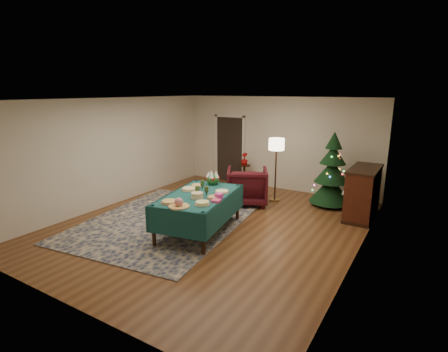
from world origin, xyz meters
The scene contains 24 objects.
room_shell centered at (0.00, 0.00, 1.35)m, with size 7.00×7.00×7.00m.
doorway centered at (-1.60, 3.48, 1.10)m, with size 1.08×0.04×2.16m.
rug centered at (-1.02, -0.37, 0.01)m, with size 3.20×4.20×0.02m, color #121F45.
buffet_table centered at (-0.02, -0.46, 0.65)m, with size 1.58×2.27×0.81m.
platter_0 centered at (-0.17, -1.21, 0.84)m, with size 0.34×0.34×0.05m.
platter_1 centered at (0.12, -1.29, 0.88)m, with size 0.40×0.40×0.18m.
platter_2 centered at (0.42, -0.98, 0.84)m, with size 0.30×0.30×0.07m.
platter_3 centered at (0.09, -0.68, 0.87)m, with size 0.27×0.27×0.11m.
platter_4 centered at (0.38, -0.54, 0.83)m, with size 0.28×0.28×0.05m.
platter_5 centered at (-0.37, -0.32, 0.84)m, with size 0.36×0.36×0.06m.
platter_6 centered at (0.31, -0.11, 0.83)m, with size 0.32×0.32×0.05m.
platter_7 centered at (-0.40, 0.01, 0.83)m, with size 0.28×0.28×0.05m.
goblet_0 centered at (-0.19, -0.10, 0.91)m, with size 0.09×0.09×0.19m.
goblet_1 centered at (0.15, -0.44, 0.91)m, with size 0.09×0.09×0.19m.
goblet_2 centered at (-0.01, -0.53, 0.91)m, with size 0.09×0.09×0.19m.
napkin_stack centered at (0.54, -0.69, 0.83)m, with size 0.16×0.16×0.04m, color #D33A6A.
gift_box centered at (0.48, -0.49, 0.87)m, with size 0.13×0.13×0.11m, color #DC3DA7.
centerpiece centered at (-0.20, 0.34, 0.96)m, with size 0.29×0.29×0.34m.
armchair centered at (-0.04, 1.71, 0.52)m, with size 1.01×0.94×1.04m, color #3E0D13.
floor_lamp centered at (0.47, 2.34, 1.42)m, with size 0.40×0.40×1.67m.
side_table centered at (-0.87, 3.12, 0.33)m, with size 0.38×0.38×0.68m.
potted_plant centered at (-0.87, 3.12, 0.78)m, with size 0.21×0.37×0.21m, color #9D0C0B.
christmas_tree centered at (1.84, 2.69, 0.85)m, with size 1.21×1.21×1.90m.
piano centered at (2.70, 2.19, 0.58)m, with size 0.65×1.37×1.18m.
Camera 1 is at (3.94, -6.02, 2.89)m, focal length 28.00 mm.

